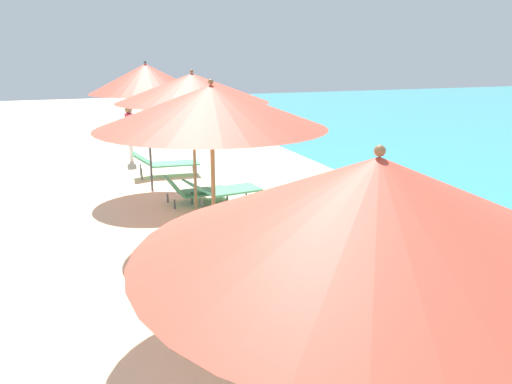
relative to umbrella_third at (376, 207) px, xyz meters
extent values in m
cone|color=#E54C38|center=(0.00, 0.00, 0.00)|extent=(2.57, 2.57, 0.53)
sphere|color=olive|center=(0.00, 0.00, 0.29)|extent=(0.06, 0.06, 0.06)
cube|color=#4CA572|center=(1.32, 1.02, -1.95)|extent=(1.19, 0.77, 0.04)
cube|color=#4CA572|center=(0.60, 0.87, -1.78)|extent=(0.49, 0.63, 0.34)
cylinder|color=#59595E|center=(1.71, 1.34, -2.08)|extent=(0.04, 0.04, 0.22)
cylinder|color=#59595E|center=(1.80, 0.88, -2.08)|extent=(0.04, 0.04, 0.22)
cylinder|color=olive|center=(-0.01, 3.13, -1.10)|extent=(0.05, 0.05, 2.17)
cone|color=#E54C38|center=(-0.01, 3.13, 0.21)|extent=(2.52, 2.52, 0.46)
sphere|color=olive|center=(-0.01, 3.13, 0.47)|extent=(0.06, 0.06, 0.06)
cube|color=#4CA572|center=(1.02, 4.23, -1.98)|extent=(1.09, 0.76, 0.04)
cube|color=#4CA572|center=(0.34, 4.32, -1.84)|extent=(0.46, 0.67, 0.28)
cylinder|color=#59595E|center=(1.46, 4.43, -2.09)|extent=(0.04, 0.04, 0.19)
cylinder|color=#59595E|center=(1.39, 3.91, -2.09)|extent=(0.04, 0.04, 0.19)
cylinder|color=#59595E|center=(0.36, 4.58, -2.09)|extent=(0.04, 0.04, 0.19)
cylinder|color=#59595E|center=(0.28, 4.06, -2.09)|extent=(0.04, 0.04, 0.19)
cube|color=#4CA572|center=(0.96, 2.27, -1.91)|extent=(1.28, 0.84, 0.04)
cube|color=#4CA572|center=(0.20, 2.14, -1.70)|extent=(0.48, 0.70, 0.40)
cylinder|color=#59595E|center=(1.40, 2.63, -2.06)|extent=(0.04, 0.04, 0.26)
cylinder|color=#59595E|center=(1.49, 2.09, -2.06)|extent=(0.04, 0.04, 0.26)
cylinder|color=#59595E|center=(0.07, 2.39, -2.06)|extent=(0.04, 0.04, 0.26)
cylinder|color=#59595E|center=(0.17, 1.86, -2.06)|extent=(0.04, 0.04, 0.26)
cylinder|color=olive|center=(0.46, 5.95, -1.10)|extent=(0.05, 0.05, 2.18)
cone|color=#E54C38|center=(0.46, 5.95, 0.22)|extent=(2.49, 2.49, 0.46)
sphere|color=olive|center=(0.46, 5.95, 0.48)|extent=(0.06, 0.06, 0.06)
cube|color=#4CA572|center=(1.53, 7.24, -1.91)|extent=(1.17, 0.77, 0.04)
cube|color=#4CA572|center=(0.78, 7.15, -1.77)|extent=(0.50, 0.69, 0.27)
cylinder|color=#59595E|center=(1.94, 7.56, -2.06)|extent=(0.04, 0.04, 0.26)
cylinder|color=#59595E|center=(2.00, 7.03, -2.06)|extent=(0.04, 0.04, 0.26)
cylinder|color=#59595E|center=(0.72, 7.41, -2.06)|extent=(0.04, 0.04, 0.26)
cylinder|color=#59595E|center=(0.79, 6.88, -2.06)|extent=(0.04, 0.04, 0.26)
cube|color=#4CA572|center=(1.53, 4.93, -1.92)|extent=(1.14, 0.68, 0.04)
cube|color=#4CA572|center=(0.76, 4.95, -1.78)|extent=(0.45, 0.67, 0.28)
cylinder|color=#59595E|center=(2.00, 5.21, -2.07)|extent=(0.04, 0.04, 0.24)
cylinder|color=#59595E|center=(1.99, 4.65, -2.07)|extent=(0.04, 0.04, 0.24)
cylinder|color=#59595E|center=(0.73, 5.23, -2.07)|extent=(0.04, 0.04, 0.24)
cylinder|color=#59595E|center=(0.72, 4.67, -2.07)|extent=(0.04, 0.04, 0.24)
cylinder|color=#4C4C51|center=(0.15, 8.81, -1.12)|extent=(0.05, 0.05, 2.13)
cone|color=#E54C38|center=(0.15, 8.81, 0.25)|extent=(2.40, 2.40, 0.61)
sphere|color=#4C4C51|center=(0.15, 8.81, 0.58)|extent=(0.06, 0.06, 0.06)
cube|color=#4CA572|center=(0.92, 10.04, -1.89)|extent=(1.22, 0.69, 0.04)
cube|color=#4CA572|center=(0.13, 10.10, -1.73)|extent=(0.48, 0.63, 0.32)
cylinder|color=#59595E|center=(1.43, 10.24, -2.05)|extent=(0.04, 0.04, 0.27)
cylinder|color=#59595E|center=(1.39, 9.75, -2.05)|extent=(0.04, 0.04, 0.27)
cylinder|color=#59595E|center=(0.11, 10.35, -2.05)|extent=(0.04, 0.04, 0.27)
cylinder|color=#59595E|center=(0.07, 9.86, -2.05)|extent=(0.04, 0.04, 0.27)
cube|color=#4CA572|center=(1.02, 7.55, -1.98)|extent=(1.07, 0.68, 0.04)
cube|color=#4CA572|center=(0.38, 7.49, -1.79)|extent=(0.35, 0.60, 0.37)
cylinder|color=#59595E|center=(1.40, 7.83, -2.09)|extent=(0.04, 0.04, 0.19)
cylinder|color=#59595E|center=(1.45, 7.35, -2.09)|extent=(0.04, 0.04, 0.19)
cylinder|color=#59595E|center=(0.29, 7.72, -2.09)|extent=(0.04, 0.04, 0.19)
cylinder|color=#59595E|center=(0.33, 7.24, -2.09)|extent=(0.04, 0.04, 0.19)
cylinder|color=silver|center=(0.10, 12.16, -1.80)|extent=(0.11, 0.11, 0.77)
cylinder|color=silver|center=(0.09, 11.99, -1.80)|extent=(0.11, 0.11, 0.77)
cube|color=#D8334C|center=(0.10, 12.07, -1.13)|extent=(0.24, 0.37, 0.58)
sphere|color=#9E704C|center=(0.10, 12.07, -0.73)|extent=(0.21, 0.21, 0.21)
camera|label=1|loc=(-1.45, -2.10, 0.77)|focal=35.09mm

